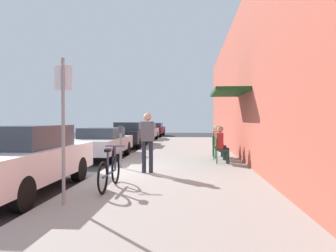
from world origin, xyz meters
TOP-DOWN VIEW (x-y plane):
  - ground_plane at (0.00, 0.00)m, footprint 60.00×60.00m
  - sidewalk_slab at (2.25, 2.00)m, footprint 4.50×32.00m
  - building_facade at (4.65, 2.00)m, footprint 1.40×32.00m
  - parked_car_0 at (-1.10, -2.24)m, footprint 1.80×4.40m
  - parked_car_1 at (-1.10, 3.74)m, footprint 1.80×4.40m
  - parked_car_2 at (-1.10, 9.45)m, footprint 1.80×4.40m
  - parked_car_3 at (-1.10, 15.44)m, footprint 1.80×4.40m
  - parked_car_4 at (-1.10, 21.83)m, footprint 1.80×4.40m
  - parking_meter at (0.45, 0.66)m, footprint 0.12×0.10m
  - street_sign at (0.40, -3.50)m, footprint 0.32×0.06m
  - bicycle_0 at (0.88, -2.20)m, footprint 0.46×1.71m
  - bicycle_1 at (0.86, -2.13)m, footprint 0.46×1.71m
  - cafe_chair_0 at (3.65, 1.96)m, footprint 0.47×0.47m
  - seated_patron_0 at (3.71, 1.96)m, footprint 0.44×0.38m
  - cafe_chair_1 at (3.65, 2.96)m, footprint 0.53×0.53m
  - seated_patron_1 at (3.71, 2.95)m, footprint 0.49×0.44m
  - cafe_chair_2 at (3.65, 3.85)m, footprint 0.45×0.45m
  - seated_patron_2 at (3.71, 3.85)m, footprint 0.43×0.36m
  - pedestrian_standing at (1.41, -0.15)m, footprint 0.36×0.22m

SIDE VIEW (x-z plane):
  - ground_plane at x=0.00m, z-range 0.00..0.00m
  - sidewalk_slab at x=2.25m, z-range 0.00..0.12m
  - bicycle_0 at x=0.88m, z-range 0.03..0.93m
  - bicycle_1 at x=0.86m, z-range 0.03..0.93m
  - cafe_chair_0 at x=3.65m, z-range 0.19..1.06m
  - cafe_chair_1 at x=3.65m, z-range 0.19..1.06m
  - cafe_chair_2 at x=3.65m, z-range 0.19..1.06m
  - parked_car_1 at x=-1.10m, z-range 0.04..1.34m
  - parked_car_4 at x=-1.10m, z-range 0.04..1.36m
  - parked_car_3 at x=-1.10m, z-range 0.03..1.39m
  - parked_car_2 at x=-1.10m, z-range 0.03..1.51m
  - parked_car_0 at x=-1.10m, z-range 0.02..1.52m
  - seated_patron_0 at x=3.71m, z-range 0.17..1.46m
  - seated_patron_1 at x=3.71m, z-range 0.17..1.46m
  - seated_patron_2 at x=3.71m, z-range 0.17..1.46m
  - parking_meter at x=0.45m, z-range 0.23..1.55m
  - pedestrian_standing at x=1.41m, z-range 0.27..1.97m
  - street_sign at x=0.40m, z-range 0.34..2.94m
  - building_facade at x=4.65m, z-range 0.00..6.05m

